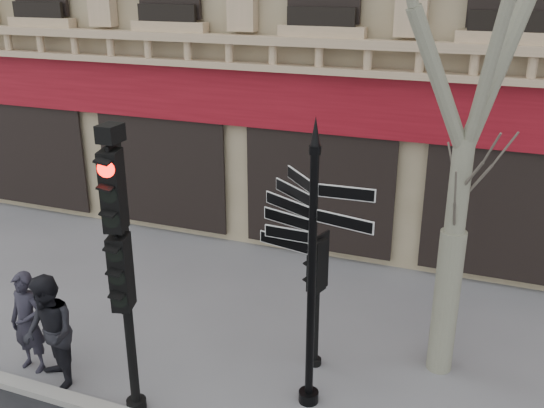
{
  "coord_description": "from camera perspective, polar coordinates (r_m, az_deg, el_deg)",
  "views": [
    {
      "loc": [
        3.6,
        -7.34,
        6.13
      ],
      "look_at": [
        0.54,
        0.6,
        2.89
      ],
      "focal_mm": 40.0,
      "sensor_mm": 36.0,
      "label": 1
    }
  ],
  "objects": [
    {
      "name": "pedestrian_a",
      "position": [
        10.71,
        -22.01,
        -10.27
      ],
      "size": [
        0.65,
        0.45,
        1.74
      ],
      "primitive_type": "imported",
      "rotation": [
        0.0,
        0.0,
        -0.05
      ],
      "color": "#23212C",
      "rests_on": "ground"
    },
    {
      "name": "traffic_signal_secondary",
      "position": [
        9.69,
        4.27,
        -7.03
      ],
      "size": [
        0.45,
        0.37,
        2.31
      ],
      "rotation": [
        0.0,
        0.0,
        -0.29
      ],
      "color": "black",
      "rests_on": "ground"
    },
    {
      "name": "fingerpost",
      "position": [
        8.25,
        3.89,
        -1.65
      ],
      "size": [
        2.42,
        2.42,
        4.44
      ],
      "rotation": [
        0.0,
        0.0,
        -0.39
      ],
      "color": "black",
      "rests_on": "ground"
    },
    {
      "name": "ground",
      "position": [
        10.22,
        -4.22,
        -16.11
      ],
      "size": [
        80.0,
        80.0,
        0.0
      ],
      "primitive_type": "plane",
      "color": "slate",
      "rests_on": "ground"
    },
    {
      "name": "pedestrian_b",
      "position": [
        10.12,
        -20.23,
        -11.38
      ],
      "size": [
        1.18,
        1.13,
        1.91
      ],
      "primitive_type": "imported",
      "rotation": [
        0.0,
        0.0,
        -0.62
      ],
      "color": "black",
      "rests_on": "ground"
    },
    {
      "name": "traffic_signal_main",
      "position": [
        8.41,
        -14.05,
        -3.44
      ],
      "size": [
        0.56,
        0.46,
        4.37
      ],
      "rotation": [
        0.0,
        0.0,
        0.28
      ],
      "color": "black",
      "rests_on": "ground"
    }
  ]
}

